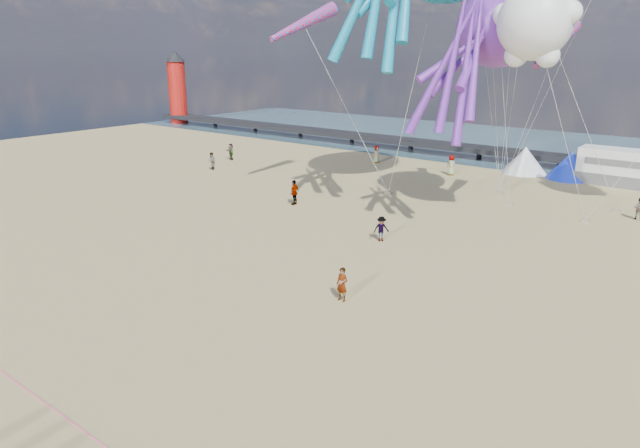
{
  "coord_description": "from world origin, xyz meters",
  "views": [
    {
      "loc": [
        14.76,
        -12.07,
        11.02
      ],
      "look_at": [
        0.71,
        6.0,
        3.92
      ],
      "focal_mm": 32.0,
      "sensor_mm": 36.0,
      "label": 1
    }
  ],
  "objects_px": {
    "beachgoer_4": "(231,152)",
    "windsock_left": "(303,24)",
    "beachgoer_3": "(294,192)",
    "sandbag_b": "(510,204)",
    "lighthouse": "(178,93)",
    "beachgoer_7": "(212,161)",
    "motorhome_0": "(622,168)",
    "sandbag_a": "(388,193)",
    "standing_person": "(342,284)",
    "windsock_right": "(512,30)",
    "beachgoer_2": "(381,229)",
    "sandbag_e": "(500,193)",
    "tent_blue": "(571,165)",
    "sandbag_d": "(617,211)",
    "kite_octopus_purple": "(499,28)",
    "windsock_mid": "(555,45)",
    "beachgoer_0": "(451,165)",
    "beachgoer_6": "(376,154)",
    "beachgoer_1": "(639,209)",
    "kite_panda": "(535,22)",
    "sandbag_c": "(585,221)",
    "tent_white": "(525,160)"
  },
  "relations": [
    {
      "from": "sandbag_b",
      "to": "sandbag_e",
      "type": "xyz_separation_m",
      "value": [
        -1.8,
        2.7,
        0.0
      ]
    },
    {
      "from": "windsock_mid",
      "to": "standing_person",
      "type": "bearing_deg",
      "value": -94.56
    },
    {
      "from": "kite_panda",
      "to": "windsock_left",
      "type": "height_order",
      "value": "windsock_left"
    },
    {
      "from": "beachgoer_4",
      "to": "windsock_left",
      "type": "xyz_separation_m",
      "value": [
        15.22,
        -6.65,
        11.83
      ]
    },
    {
      "from": "lighthouse",
      "to": "beachgoer_2",
      "type": "relative_size",
      "value": 5.94
    },
    {
      "from": "motorhome_0",
      "to": "sandbag_a",
      "type": "height_order",
      "value": "motorhome_0"
    },
    {
      "from": "sandbag_e",
      "to": "beachgoer_2",
      "type": "bearing_deg",
      "value": -94.91
    },
    {
      "from": "sandbag_b",
      "to": "windsock_right",
      "type": "height_order",
      "value": "windsock_right"
    },
    {
      "from": "sandbag_a",
      "to": "sandbag_b",
      "type": "height_order",
      "value": "same"
    },
    {
      "from": "beachgoer_2",
      "to": "sandbag_b",
      "type": "distance_m",
      "value": 13.11
    },
    {
      "from": "sandbag_c",
      "to": "sandbag_b",
      "type": "bearing_deg",
      "value": 167.35
    },
    {
      "from": "tent_white",
      "to": "windsock_left",
      "type": "height_order",
      "value": "windsock_left"
    },
    {
      "from": "beachgoer_3",
      "to": "standing_person",
      "type": "bearing_deg",
      "value": 37.58
    },
    {
      "from": "beachgoer_2",
      "to": "standing_person",
      "type": "bearing_deg",
      "value": -120.28
    },
    {
      "from": "tent_blue",
      "to": "sandbag_d",
      "type": "bearing_deg",
      "value": -58.03
    },
    {
      "from": "tent_blue",
      "to": "beachgoer_2",
      "type": "xyz_separation_m",
      "value": [
        -4.07,
        -24.5,
        -0.44
      ]
    },
    {
      "from": "sandbag_b",
      "to": "beachgoer_1",
      "type": "bearing_deg",
      "value": 11.49
    },
    {
      "from": "beachgoer_2",
      "to": "sandbag_a",
      "type": "relative_size",
      "value": 3.03
    },
    {
      "from": "beachgoer_2",
      "to": "beachgoer_3",
      "type": "distance_m",
      "value": 9.88
    },
    {
      "from": "beachgoer_2",
      "to": "beachgoer_7",
      "type": "relative_size",
      "value": 0.91
    },
    {
      "from": "lighthouse",
      "to": "sandbag_a",
      "type": "bearing_deg",
      "value": -20.92
    },
    {
      "from": "windsock_left",
      "to": "windsock_mid",
      "type": "relative_size",
      "value": 1.15
    },
    {
      "from": "lighthouse",
      "to": "beachgoer_4",
      "type": "height_order",
      "value": "lighthouse"
    },
    {
      "from": "standing_person",
      "to": "windsock_right",
      "type": "xyz_separation_m",
      "value": [
        -0.64,
        20.03,
        11.32
      ]
    },
    {
      "from": "beachgoer_3",
      "to": "kite_octopus_purple",
      "type": "bearing_deg",
      "value": 107.15
    },
    {
      "from": "sandbag_d",
      "to": "kite_octopus_purple",
      "type": "distance_m",
      "value": 15.36
    },
    {
      "from": "sandbag_e",
      "to": "windsock_mid",
      "type": "distance_m",
      "value": 13.37
    },
    {
      "from": "motorhome_0",
      "to": "sandbag_e",
      "type": "relative_size",
      "value": 13.2
    },
    {
      "from": "beachgoer_0",
      "to": "lighthouse",
      "type": "bearing_deg",
      "value": -7.48
    },
    {
      "from": "beachgoer_6",
      "to": "windsock_left",
      "type": "bearing_deg",
      "value": -151.81
    },
    {
      "from": "beachgoer_3",
      "to": "windsock_right",
      "type": "xyz_separation_m",
      "value": [
        11.79,
        8.69,
        11.19
      ]
    },
    {
      "from": "standing_person",
      "to": "beachgoer_7",
      "type": "bearing_deg",
      "value": 149.67
    },
    {
      "from": "lighthouse",
      "to": "beachgoer_7",
      "type": "relative_size",
      "value": 5.42
    },
    {
      "from": "windsock_left",
      "to": "kite_octopus_purple",
      "type": "bearing_deg",
      "value": 21.09
    },
    {
      "from": "beachgoer_2",
      "to": "motorhome_0",
      "type": "bearing_deg",
      "value": 21.1
    },
    {
      "from": "beachgoer_3",
      "to": "sandbag_b",
      "type": "bearing_deg",
      "value": 117.46
    },
    {
      "from": "windsock_left",
      "to": "sandbag_d",
      "type": "bearing_deg",
      "value": 31.92
    },
    {
      "from": "lighthouse",
      "to": "beachgoer_4",
      "type": "relative_size",
      "value": 5.41
    },
    {
      "from": "lighthouse",
      "to": "kite_octopus_purple",
      "type": "distance_m",
      "value": 60.14
    },
    {
      "from": "tent_blue",
      "to": "beachgoer_4",
      "type": "bearing_deg",
      "value": -158.13
    },
    {
      "from": "standing_person",
      "to": "sandbag_e",
      "type": "xyz_separation_m",
      "value": [
        -1.73,
        23.64,
        -0.69
      ]
    },
    {
      "from": "beachgoer_3",
      "to": "beachgoer_6",
      "type": "distance_m",
      "value": 17.48
    },
    {
      "from": "beachgoer_0",
      "to": "kite_panda",
      "type": "height_order",
      "value": "kite_panda"
    },
    {
      "from": "windsock_mid",
      "to": "beachgoer_0",
      "type": "bearing_deg",
      "value": 141.72
    },
    {
      "from": "tent_blue",
      "to": "windsock_left",
      "type": "distance_m",
      "value": 26.4
    },
    {
      "from": "beachgoer_4",
      "to": "beachgoer_6",
      "type": "relative_size",
      "value": 0.95
    },
    {
      "from": "standing_person",
      "to": "windsock_mid",
      "type": "bearing_deg",
      "value": 81.46
    },
    {
      "from": "beachgoer_4",
      "to": "sandbag_d",
      "type": "height_order",
      "value": "beachgoer_4"
    },
    {
      "from": "lighthouse",
      "to": "windsock_right",
      "type": "distance_m",
      "value": 59.26
    },
    {
      "from": "beachgoer_1",
      "to": "sandbag_d",
      "type": "xyz_separation_m",
      "value": [
        -1.49,
        1.11,
        -0.65
      ]
    }
  ]
}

